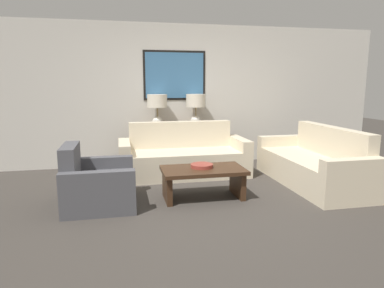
# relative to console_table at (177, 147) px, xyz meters

# --- Properties ---
(ground_plane) EXTENTS (20.00, 20.00, 0.00)m
(ground_plane) POSITION_rel_console_table_xyz_m (0.00, -2.27, -0.37)
(ground_plane) COLOR #3D3833
(back_wall) EXTENTS (8.30, 0.12, 2.65)m
(back_wall) POSITION_rel_console_table_xyz_m (0.00, 0.27, 0.97)
(back_wall) COLOR beige
(back_wall) RESTS_ON ground_plane
(console_table) EXTENTS (1.25, 0.39, 0.73)m
(console_table) POSITION_rel_console_table_xyz_m (0.00, 0.00, 0.00)
(console_table) COLOR brown
(console_table) RESTS_ON ground_plane
(table_lamp_left) EXTENTS (0.36, 0.36, 0.62)m
(table_lamp_left) POSITION_rel_console_table_xyz_m (-0.36, 0.00, 0.79)
(table_lamp_left) COLOR silver
(table_lamp_left) RESTS_ON console_table
(table_lamp_right) EXTENTS (0.36, 0.36, 0.62)m
(table_lamp_right) POSITION_rel_console_table_xyz_m (0.36, 0.00, 0.79)
(table_lamp_right) COLOR silver
(table_lamp_right) RESTS_ON console_table
(couch_by_back_wall) EXTENTS (2.15, 0.88, 0.89)m
(couch_by_back_wall) POSITION_rel_console_table_xyz_m (0.00, -0.66, -0.07)
(couch_by_back_wall) COLOR beige
(couch_by_back_wall) RESTS_ON ground_plane
(couch_by_side) EXTENTS (0.88, 2.15, 0.89)m
(couch_by_side) POSITION_rel_console_table_xyz_m (1.88, -1.60, -0.07)
(couch_by_side) COLOR beige
(couch_by_side) RESTS_ON ground_plane
(coffee_table) EXTENTS (1.12, 0.63, 0.42)m
(coffee_table) POSITION_rel_console_table_xyz_m (0.04, -1.91, -0.06)
(coffee_table) COLOR #3D2616
(coffee_table) RESTS_ON ground_plane
(decorative_bowl) EXTENTS (0.31, 0.31, 0.05)m
(decorative_bowl) POSITION_rel_console_table_xyz_m (0.03, -1.86, 0.08)
(decorative_bowl) COLOR #93382D
(decorative_bowl) RESTS_ON coffee_table
(armchair_near_back_wall) EXTENTS (0.87, 0.96, 0.80)m
(armchair_near_back_wall) POSITION_rel_console_table_xyz_m (-1.36, -1.90, -0.10)
(armchair_near_back_wall) COLOR #4C4C51
(armchair_near_back_wall) RESTS_ON ground_plane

